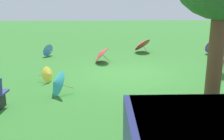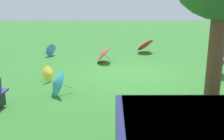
{
  "view_description": "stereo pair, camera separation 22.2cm",
  "coord_description": "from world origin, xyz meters",
  "px_view_note": "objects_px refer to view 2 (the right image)",
  "views": [
    {
      "loc": [
        0.97,
        10.16,
        3.06
      ],
      "look_at": [
        0.67,
        1.5,
        0.6
      ],
      "focal_mm": 44.77,
      "sensor_mm": 36.0,
      "label": 1
    },
    {
      "loc": [
        0.75,
        10.17,
        3.06
      ],
      "look_at": [
        0.67,
        1.5,
        0.6
      ],
      "focal_mm": 44.77,
      "sensor_mm": 36.0,
      "label": 2
    }
  ],
  "objects_px": {
    "parasol_red_0": "(103,53)",
    "parasol_purple_2": "(216,46)",
    "parasol_blue_0": "(50,49)",
    "parasol_yellow_1": "(49,74)",
    "parasol_red_1": "(144,44)",
    "parasol_teal_0": "(56,83)"
  },
  "relations": [
    {
      "from": "parasol_blue_0",
      "to": "parasol_yellow_1",
      "type": "xyz_separation_m",
      "value": [
        -0.81,
        4.1,
        -0.02
      ]
    },
    {
      "from": "parasol_blue_0",
      "to": "parasol_purple_2",
      "type": "distance_m",
      "value": 8.24
    },
    {
      "from": "parasol_yellow_1",
      "to": "parasol_purple_2",
      "type": "xyz_separation_m",
      "value": [
        -7.43,
        -4.33,
        0.13
      ]
    },
    {
      "from": "parasol_blue_0",
      "to": "parasol_red_1",
      "type": "xyz_separation_m",
      "value": [
        -4.7,
        -0.72,
        0.14
      ]
    },
    {
      "from": "parasol_red_0",
      "to": "parasol_yellow_1",
      "type": "bearing_deg",
      "value": 56.64
    },
    {
      "from": "parasol_red_0",
      "to": "parasol_purple_2",
      "type": "relative_size",
      "value": 1.14
    },
    {
      "from": "parasol_blue_0",
      "to": "parasol_purple_2",
      "type": "bearing_deg",
      "value": -178.38
    },
    {
      "from": "parasol_red_1",
      "to": "parasol_purple_2",
      "type": "xyz_separation_m",
      "value": [
        -3.53,
        0.49,
        -0.03
      ]
    },
    {
      "from": "parasol_red_1",
      "to": "parasol_purple_2",
      "type": "distance_m",
      "value": 3.57
    },
    {
      "from": "parasol_red_0",
      "to": "parasol_yellow_1",
      "type": "xyz_separation_m",
      "value": [
        1.81,
        2.75,
        -0.12
      ]
    },
    {
      "from": "parasol_red_0",
      "to": "parasol_teal_0",
      "type": "bearing_deg",
      "value": 71.64
    },
    {
      "from": "parasol_red_0",
      "to": "parasol_purple_2",
      "type": "distance_m",
      "value": 5.84
    },
    {
      "from": "parasol_red_1",
      "to": "parasol_purple_2",
      "type": "relative_size",
      "value": 1.31
    },
    {
      "from": "parasol_purple_2",
      "to": "parasol_yellow_1",
      "type": "bearing_deg",
      "value": 30.27
    },
    {
      "from": "parasol_blue_0",
      "to": "parasol_purple_2",
      "type": "relative_size",
      "value": 0.7
    },
    {
      "from": "parasol_teal_0",
      "to": "parasol_purple_2",
      "type": "xyz_separation_m",
      "value": [
        -6.96,
        -5.62,
        0.02
      ]
    },
    {
      "from": "parasol_yellow_1",
      "to": "parasol_red_0",
      "type": "bearing_deg",
      "value": -123.36
    },
    {
      "from": "parasol_purple_2",
      "to": "parasol_blue_0",
      "type": "bearing_deg",
      "value": 1.62
    },
    {
      "from": "parasol_teal_0",
      "to": "parasol_red_0",
      "type": "bearing_deg",
      "value": -108.36
    },
    {
      "from": "parasol_blue_0",
      "to": "parasol_yellow_1",
      "type": "bearing_deg",
      "value": 101.17
    },
    {
      "from": "parasol_yellow_1",
      "to": "parasol_blue_0",
      "type": "bearing_deg",
      "value": -78.83
    },
    {
      "from": "parasol_red_0",
      "to": "parasol_blue_0",
      "type": "relative_size",
      "value": 1.63
    }
  ]
}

